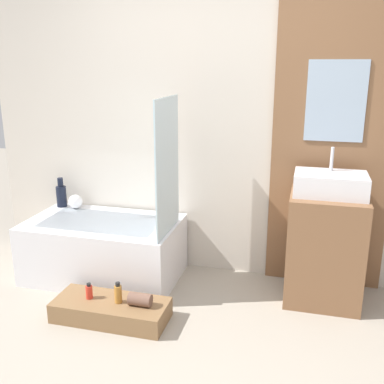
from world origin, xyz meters
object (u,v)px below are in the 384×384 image
vase_tall_dark (61,195)px  wooden_step_bench (111,310)px  bottle_soap_secondary (118,293)px  bathtub (104,249)px  vase_round_light (75,202)px  bottle_soap_primary (89,292)px  sink (330,184)px

vase_tall_dark → wooden_step_bench: bearing=-45.6°
vase_tall_dark → bottle_soap_secondary: (0.93, -0.88, -0.39)m
bathtub → vase_round_light: vase_round_light is taller
bottle_soap_primary → wooden_step_bench: bearing=0.0°
bathtub → vase_tall_dark: (-0.53, 0.27, 0.36)m
bottle_soap_secondary → bathtub: bearing=122.8°
wooden_step_bench → vase_tall_dark: (-0.86, 0.88, 0.53)m
vase_tall_dark → vase_round_light: size_ratio=2.16×
bathtub → sink: size_ratio=2.45×
bathtub → bottle_soap_primary: size_ratio=10.68×
sink → vase_tall_dark: bearing=175.5°
sink → bottle_soap_secondary: (-1.39, -0.70, -0.71)m
wooden_step_bench → bottle_soap_primary: 0.20m
bottle_soap_secondary → vase_tall_dark: bearing=136.4°
vase_round_light → bottle_soap_secondary: (0.78, -0.87, -0.35)m
sink → vase_round_light: bearing=175.6°
vase_tall_dark → bottle_soap_primary: vase_tall_dark is taller
vase_round_light → bottle_soap_primary: 1.09m
sink → bottle_soap_secondary: 1.70m
bottle_soap_secondary → sink: bearing=26.8°
wooden_step_bench → vase_tall_dark: vase_tall_dark is taller
bathtub → bottle_soap_secondary: bearing=-57.2°
bathtub → vase_tall_dark: size_ratio=4.70×
wooden_step_bench → vase_round_light: (-0.72, 0.87, 0.49)m
sink → vase_round_light: size_ratio=4.13×
sink → bottle_soap_secondary: sink is taller
sink → wooden_step_bench: bearing=-154.2°
vase_tall_dark → vase_round_light: (0.15, -0.02, -0.05)m
wooden_step_bench → vase_round_light: 1.22m
bottle_soap_primary → sink: bearing=23.5°
vase_tall_dark → sink: bearing=-4.5°
wooden_step_bench → sink: bearing=25.8°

